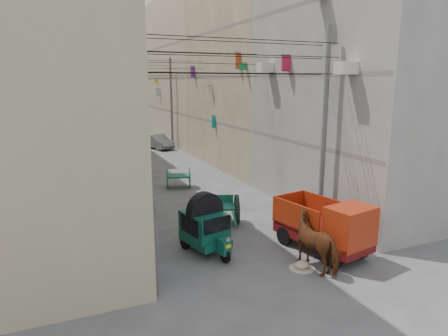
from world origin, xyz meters
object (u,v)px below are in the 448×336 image
auto_rickshaw (205,225)px  second_cart (178,177)px  tonga_cart (223,209)px  horse (318,242)px  distant_car_green (111,126)px  mini_truck (331,229)px  distant_car_white (106,149)px  distant_car_grey (158,141)px  feed_sack (302,265)px

auto_rickshaw → second_cart: auto_rickshaw is taller
tonga_cart → horse: 5.03m
second_cart → distant_car_green: size_ratio=0.36×
mini_truck → horse: mini_truck is taller
auto_rickshaw → distant_car_white: auto_rickshaw is taller
distant_car_grey → distant_car_white: bearing=-169.9°
feed_sack → distant_car_grey: distant_car_grey is taller
feed_sack → distant_car_grey: 25.32m
auto_rickshaw → distant_car_grey: 23.09m
distant_car_white → distant_car_green: distant_car_green is taller
second_cart → horse: bearing=-67.7°
second_cart → feed_sack: size_ratio=3.14×
distant_car_white → distant_car_grey: size_ratio=0.93×
auto_rickshaw → distant_car_white: (-0.93, 20.49, -0.35)m
feed_sack → distant_car_green: (-0.56, 40.58, 0.52)m
feed_sack → horse: (0.51, -0.12, 0.74)m
distant_car_white → horse: bearing=80.3°
feed_sack → distant_car_grey: (1.52, 25.27, 0.51)m
tonga_cart → second_cart: tonga_cart is taller
tonga_cart → feed_sack: (0.78, -4.74, -0.54)m
mini_truck → second_cart: mini_truck is taller
tonga_cart → distant_car_green: bearing=108.9°
mini_truck → distant_car_green: bearing=81.7°
feed_sack → mini_truck: bearing=19.0°
auto_rickshaw → distant_car_grey: size_ratio=0.62×
auto_rickshaw → distant_car_grey: auto_rickshaw is taller
tonga_cart → distant_car_white: tonga_cart is taller
tonga_cart → mini_truck: mini_truck is taller
tonga_cart → horse: bearing=-55.9°
feed_sack → distant_car_grey: bearing=86.6°
mini_truck → distant_car_green: size_ratio=0.83×
tonga_cart → distant_car_white: size_ratio=0.84×
feed_sack → distant_car_white: 23.25m
auto_rickshaw → distant_car_green: size_ratio=0.54×
auto_rickshaw → horse: bearing=-55.0°
tonga_cart → distant_car_green: (0.22, 35.84, -0.02)m
distant_car_grey → distant_car_green: 15.45m
tonga_cart → auto_rickshaw: bearing=-106.8°
mini_truck → second_cart: size_ratio=2.31×
mini_truck → distant_car_grey: 24.77m
distant_car_green → tonga_cart: bearing=84.0°
distant_car_green → distant_car_white: bearing=75.5°
distant_car_green → horse: bearing=85.9°
distant_car_white → distant_car_green: size_ratio=0.81×
feed_sack → distant_car_white: bearing=98.2°
feed_sack → tonga_cart: bearing=99.3°
tonga_cart → distant_car_white: 18.44m
mini_truck → distant_car_white: mini_truck is taller
horse → distant_car_grey: 25.41m
second_cart → distant_car_grey: 14.17m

